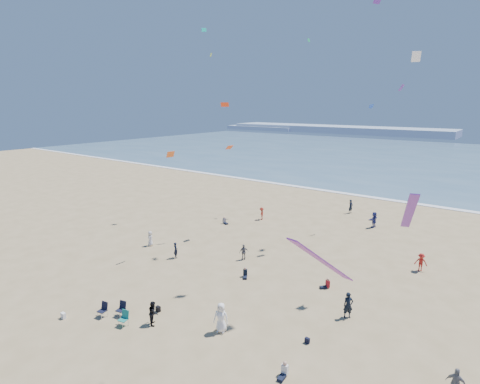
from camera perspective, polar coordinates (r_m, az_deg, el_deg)
The scene contains 12 objects.
ground at distance 24.27m, azimuth -16.57°, elevation -22.22°, with size 220.00×220.00×0.00m, color tan.
ocean at distance 108.38m, azimuth 27.98°, elevation 4.35°, with size 220.00×100.00×0.06m, color #476B84.
surf_line at distance 60.19m, azimuth 20.06°, elevation -0.87°, with size 220.00×1.20×0.08m, color white.
headland_far at distance 197.07m, azimuth 14.23°, elevation 9.26°, with size 110.00×20.00×3.20m, color #7A8EA8.
headland_near at distance 211.62m, azimuth 3.53°, elevation 9.72°, with size 40.00×14.00×2.00m, color #7A8EA8.
standing_flyers at distance 30.92m, azimuth 12.35°, elevation -12.02°, with size 35.51×41.06×1.92m.
seated_group at distance 28.82m, azimuth 0.42°, elevation -14.57°, with size 19.59×27.32×0.84m.
chair_cluster at distance 27.11m, azimuth -18.49°, elevation -17.04°, with size 2.70×1.50×1.00m.
white_tote at distance 28.63m, azimuth -25.32°, elevation -16.66°, with size 0.35×0.20×0.40m, color white.
black_backpack at distance 27.42m, azimuth -12.36°, elevation -17.02°, with size 0.30×0.22×0.38m, color black.
navy_bag at distance 24.25m, azimuth 10.21°, elevation -21.38°, with size 0.28×0.18×0.34m, color black.
kites_aloft at distance 25.27m, azimuth 17.49°, elevation 15.47°, with size 46.27×38.77×27.45m.
Camera 1 is at (16.46, -11.22, 13.86)m, focal length 28.00 mm.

